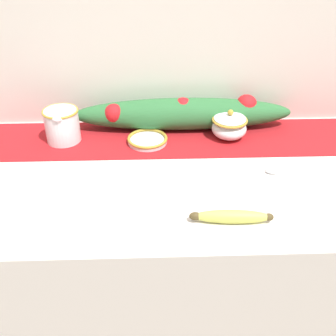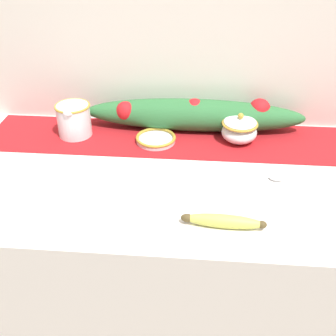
{
  "view_description": "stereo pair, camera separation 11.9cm",
  "coord_description": "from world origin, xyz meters",
  "views": [
    {
      "loc": [
        -0.1,
        -1.05,
        1.58
      ],
      "look_at": [
        -0.06,
        -0.05,
        0.93
      ],
      "focal_mm": 45.0,
      "sensor_mm": 36.0,
      "label": 1
    },
    {
      "loc": [
        0.02,
        -1.05,
        1.58
      ],
      "look_at": [
        -0.06,
        -0.05,
        0.93
      ],
      "focal_mm": 45.0,
      "sensor_mm": 36.0,
      "label": 2
    }
  ],
  "objects": [
    {
      "name": "poinsettia_garland",
      "position": [
        0.0,
        0.28,
        0.94
      ],
      "size": [
        0.76,
        0.12,
        0.12
      ],
      "color": "#2D6B38",
      "rests_on": "countertop"
    },
    {
      "name": "back_wall",
      "position": [
        0.0,
        0.37,
        1.2
      ],
      "size": [
        2.33,
        0.04,
        2.4
      ],
      "primitive_type": "cube",
      "color": "silver",
      "rests_on": "ground_plane"
    },
    {
      "name": "banana",
      "position": [
        0.09,
        -0.23,
        0.9
      ],
      "size": [
        0.21,
        0.05,
        0.04
      ],
      "rotation": [
        0.0,
        0.0,
        -0.05
      ],
      "color": "#CCD156",
      "rests_on": "countertop"
    },
    {
      "name": "spoon",
      "position": [
        0.24,
        -0.01,
        0.89
      ],
      "size": [
        0.16,
        0.03,
        0.01
      ],
      "rotation": [
        0.0,
        0.0,
        -0.05
      ],
      "color": "silver",
      "rests_on": "countertop"
    },
    {
      "name": "cream_pitcher",
      "position": [
        -0.41,
        0.21,
        0.94
      ],
      "size": [
        0.12,
        0.14,
        0.11
      ],
      "color": "white",
      "rests_on": "countertop"
    },
    {
      "name": "table_runner",
      "position": [
        0.0,
        0.21,
        0.88
      ],
      "size": [
        1.41,
        0.26,
        0.0
      ],
      "primitive_type": "cube",
      "color": "#A8191E",
      "rests_on": "countertop"
    },
    {
      "name": "sugar_bowl",
      "position": [
        0.15,
        0.21,
        0.93
      ],
      "size": [
        0.12,
        0.12,
        0.1
      ],
      "color": "white",
      "rests_on": "countertop"
    },
    {
      "name": "countertop",
      "position": [
        0.0,
        0.0,
        0.44
      ],
      "size": [
        1.53,
        0.7,
        0.88
      ],
      "primitive_type": "cube",
      "color": "silver",
      "rests_on": "ground_plane"
    },
    {
      "name": "small_dish",
      "position": [
        -0.12,
        0.18,
        0.89
      ],
      "size": [
        0.13,
        0.13,
        0.02
      ],
      "color": "white",
      "rests_on": "countertop"
    }
  ]
}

